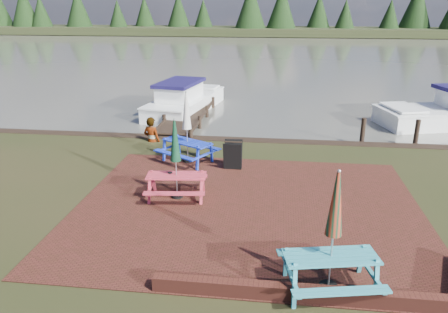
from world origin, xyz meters
name	(u,v)px	position (x,y,z in m)	size (l,w,h in m)	color
ground	(244,227)	(0.00, 0.00, 0.00)	(120.00, 120.00, 0.00)	black
paving	(247,208)	(0.00, 1.00, 0.01)	(9.00, 7.50, 0.02)	#3C1C13
brick_wall	(351,291)	(2.15, -2.42, 0.15)	(6.21, 1.79, 0.30)	#4C1E16
water	(273,54)	(0.00, 37.00, 0.00)	(120.00, 60.00, 0.02)	#49473E
far_treeline	(277,14)	(0.00, 66.00, 3.28)	(120.00, 10.00, 8.10)	black
picnic_table_teal	(332,250)	(1.76, -2.20, 0.84)	(2.00, 1.85, 2.39)	teal
picnic_table_red	(176,171)	(-1.98, 1.44, 0.78)	(1.75, 1.59, 2.23)	#BE3042
picnic_table_blue	(187,138)	(-2.27, 4.30, 0.83)	(2.24, 2.17, 2.38)	#1A34C3
chalkboard	(233,155)	(-0.68, 3.80, 0.48)	(0.58, 0.55, 0.93)	black
jetty	(192,110)	(-3.50, 11.28, 0.11)	(1.76, 9.08, 1.00)	black
boat_jetty	(185,101)	(-4.01, 12.01, 0.35)	(3.21, 6.57, 1.82)	white
person	(151,117)	(-4.11, 6.38, 0.95)	(0.69, 0.46, 1.90)	gray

